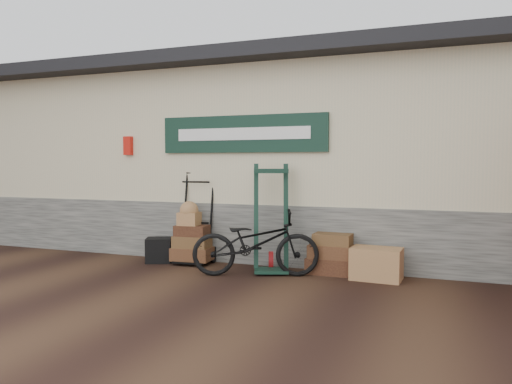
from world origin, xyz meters
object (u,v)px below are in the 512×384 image
(bicycle, at_px, (255,239))
(porter_trolley, at_px, (196,217))
(suitcase_stack, at_px, (331,253))
(black_trunk, at_px, (159,250))
(green_barrow, at_px, (271,218))
(wicker_hamper, at_px, (376,264))

(bicycle, bearing_deg, porter_trolley, 45.85)
(suitcase_stack, height_order, black_trunk, suitcase_stack)
(suitcase_stack, distance_m, bicycle, 1.07)
(porter_trolley, height_order, green_barrow, green_barrow)
(green_barrow, xyz_separation_m, black_trunk, (-1.83, 0.03, -0.56))
(suitcase_stack, bearing_deg, green_barrow, -166.71)
(porter_trolley, bearing_deg, wicker_hamper, -8.42)
(suitcase_stack, height_order, wicker_hamper, suitcase_stack)
(suitcase_stack, relative_size, bicycle, 0.37)
(suitcase_stack, relative_size, black_trunk, 1.69)
(green_barrow, distance_m, suitcase_stack, 0.95)
(bicycle, bearing_deg, black_trunk, 59.25)
(suitcase_stack, xyz_separation_m, black_trunk, (-2.63, -0.16, -0.09))
(black_trunk, bearing_deg, suitcase_stack, 3.46)
(porter_trolley, relative_size, green_barrow, 0.94)
(suitcase_stack, bearing_deg, black_trunk, -176.54)
(wicker_hamper, bearing_deg, porter_trolley, 176.23)
(porter_trolley, relative_size, bicycle, 0.83)
(bicycle, bearing_deg, suitcase_stack, -80.29)
(porter_trolley, distance_m, wicker_hamper, 2.78)
(black_trunk, distance_m, bicycle, 1.78)
(suitcase_stack, distance_m, wicker_hamper, 0.66)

